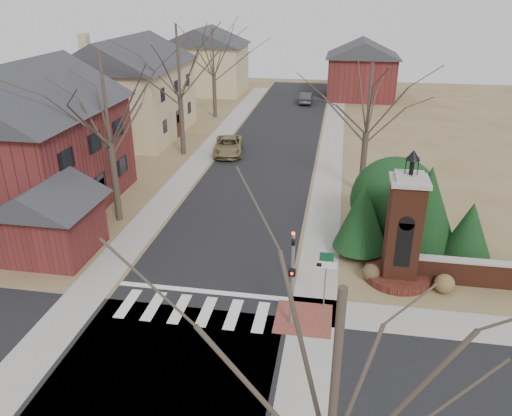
% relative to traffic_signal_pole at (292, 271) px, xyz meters
% --- Properties ---
extents(ground, '(120.00, 120.00, 0.00)m').
position_rel_traffic_signal_pole_xyz_m(ground, '(-4.30, -0.57, -2.59)').
color(ground, brown).
rests_on(ground, ground).
extents(main_street, '(8.00, 70.00, 0.01)m').
position_rel_traffic_signal_pole_xyz_m(main_street, '(-4.30, 21.43, -2.58)').
color(main_street, black).
rests_on(main_street, ground).
extents(cross_street, '(120.00, 8.00, 0.01)m').
position_rel_traffic_signal_pole_xyz_m(cross_street, '(-4.30, -3.57, -2.58)').
color(cross_street, black).
rests_on(cross_street, ground).
extents(crosswalk_zone, '(8.00, 2.20, 0.02)m').
position_rel_traffic_signal_pole_xyz_m(crosswalk_zone, '(-4.30, 0.23, -2.58)').
color(crosswalk_zone, silver).
rests_on(crosswalk_zone, ground).
extents(stop_bar, '(8.00, 0.35, 0.02)m').
position_rel_traffic_signal_pole_xyz_m(stop_bar, '(-4.30, 1.73, -2.58)').
color(stop_bar, silver).
rests_on(stop_bar, ground).
extents(sidewalk_right_main, '(2.00, 60.00, 0.02)m').
position_rel_traffic_signal_pole_xyz_m(sidewalk_right_main, '(0.90, 21.43, -2.58)').
color(sidewalk_right_main, gray).
rests_on(sidewalk_right_main, ground).
extents(sidewalk_left, '(2.00, 60.00, 0.02)m').
position_rel_traffic_signal_pole_xyz_m(sidewalk_left, '(-9.50, 21.43, -2.58)').
color(sidewalk_left, gray).
rests_on(sidewalk_left, ground).
extents(curb_apron, '(2.40, 2.40, 0.02)m').
position_rel_traffic_signal_pole_xyz_m(curb_apron, '(0.50, 0.43, -2.57)').
color(curb_apron, brown).
rests_on(curb_apron, ground).
extents(traffic_signal_pole, '(0.28, 0.41, 4.50)m').
position_rel_traffic_signal_pole_xyz_m(traffic_signal_pole, '(0.00, 0.00, 0.00)').
color(traffic_signal_pole, slate).
rests_on(traffic_signal_pole, ground).
extents(sign_post, '(0.90, 0.07, 2.75)m').
position_rel_traffic_signal_pole_xyz_m(sign_post, '(1.29, 1.41, -0.64)').
color(sign_post, slate).
rests_on(sign_post, ground).
extents(brick_gate_monument, '(3.20, 3.20, 6.47)m').
position_rel_traffic_signal_pole_xyz_m(brick_gate_monument, '(4.70, 4.42, -0.42)').
color(brick_gate_monument, '#59291A').
rests_on(brick_gate_monument, ground).
extents(brick_garden_wall, '(7.50, 0.50, 1.30)m').
position_rel_traffic_signal_pole_xyz_m(brick_garden_wall, '(9.20, 4.43, -1.93)').
color(brick_garden_wall, '#59291A').
rests_on(brick_garden_wall, ground).
extents(house_brick_left, '(9.80, 11.80, 9.42)m').
position_rel_traffic_signal_pole_xyz_m(house_brick_left, '(-17.31, 9.42, 2.07)').
color(house_brick_left, maroon).
rests_on(house_brick_left, ground).
extents(house_stucco_left, '(9.80, 12.80, 9.28)m').
position_rel_traffic_signal_pole_xyz_m(house_stucco_left, '(-17.80, 26.42, 2.01)').
color(house_stucco_left, '#CDC089').
rests_on(house_stucco_left, ground).
extents(garage_left, '(4.80, 4.80, 4.29)m').
position_rel_traffic_signal_pole_xyz_m(garage_left, '(-12.82, 3.92, -0.35)').
color(garage_left, maroon).
rests_on(garage_left, ground).
extents(house_distant_left, '(10.80, 8.80, 8.53)m').
position_rel_traffic_signal_pole_xyz_m(house_distant_left, '(-16.31, 47.42, 1.66)').
color(house_distant_left, '#CDC089').
rests_on(house_distant_left, ground).
extents(house_distant_right, '(8.80, 8.80, 7.30)m').
position_rel_traffic_signal_pole_xyz_m(house_distant_right, '(3.69, 47.42, 1.06)').
color(house_distant_right, maroon).
rests_on(house_distant_right, ground).
extents(evergreen_near, '(2.80, 2.80, 4.10)m').
position_rel_traffic_signal_pole_xyz_m(evergreen_near, '(2.90, 6.43, -0.29)').
color(evergreen_near, '#473D33').
rests_on(evergreen_near, ground).
extents(evergreen_mid, '(3.40, 3.40, 4.70)m').
position_rel_traffic_signal_pole_xyz_m(evergreen_mid, '(6.20, 7.63, 0.01)').
color(evergreen_mid, '#473D33').
rests_on(evergreen_mid, ground).
extents(evergreen_far, '(2.40, 2.40, 3.30)m').
position_rel_traffic_signal_pole_xyz_m(evergreen_far, '(8.20, 6.63, -0.69)').
color(evergreen_far, '#473D33').
rests_on(evergreen_far, ground).
extents(evergreen_mass, '(4.80, 4.80, 4.80)m').
position_rel_traffic_signal_pole_xyz_m(evergreen_mass, '(4.70, 8.93, -0.19)').
color(evergreen_mass, black).
rests_on(evergreen_mass, ground).
extents(bare_tree_0, '(8.05, 8.05, 11.15)m').
position_rel_traffic_signal_pole_xyz_m(bare_tree_0, '(-11.30, 8.43, 5.11)').
color(bare_tree_0, '#473D33').
rests_on(bare_tree_0, ground).
extents(bare_tree_1, '(8.40, 8.40, 11.64)m').
position_rel_traffic_signal_pole_xyz_m(bare_tree_1, '(-11.30, 21.43, 5.44)').
color(bare_tree_1, '#473D33').
rests_on(bare_tree_1, ground).
extents(bare_tree_2, '(7.35, 7.35, 10.19)m').
position_rel_traffic_signal_pole_xyz_m(bare_tree_2, '(-11.80, 34.43, 4.44)').
color(bare_tree_2, '#473D33').
rests_on(bare_tree_2, ground).
extents(bare_tree_3, '(7.00, 7.00, 9.70)m').
position_rel_traffic_signal_pole_xyz_m(bare_tree_3, '(3.20, 15.43, 4.10)').
color(bare_tree_3, '#473D33').
rests_on(bare_tree_3, ground).
extents(bare_tree_4, '(6.65, 6.65, 9.21)m').
position_rel_traffic_signal_pole_xyz_m(bare_tree_4, '(1.70, -9.57, 3.77)').
color(bare_tree_4, '#473D33').
rests_on(bare_tree_4, ground).
extents(pickup_truck, '(3.01, 5.25, 1.38)m').
position_rel_traffic_signal_pole_xyz_m(pickup_truck, '(-7.58, 22.10, -1.90)').
color(pickup_truck, olive).
rests_on(pickup_truck, ground).
extents(distant_car, '(1.42, 3.95, 1.29)m').
position_rel_traffic_signal_pole_xyz_m(distant_car, '(-2.70, 42.78, -1.94)').
color(distant_car, '#36383E').
rests_on(distant_car, ground).
extents(dry_shrub_left, '(0.85, 0.85, 0.85)m').
position_rel_traffic_signal_pole_xyz_m(dry_shrub_left, '(3.42, 4.03, -2.16)').
color(dry_shrub_left, '#503F24').
rests_on(dry_shrub_left, ground).
extents(dry_shrub_right, '(0.92, 0.92, 0.92)m').
position_rel_traffic_signal_pole_xyz_m(dry_shrub_right, '(6.70, 3.53, -2.13)').
color(dry_shrub_right, brown).
rests_on(dry_shrub_right, ground).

